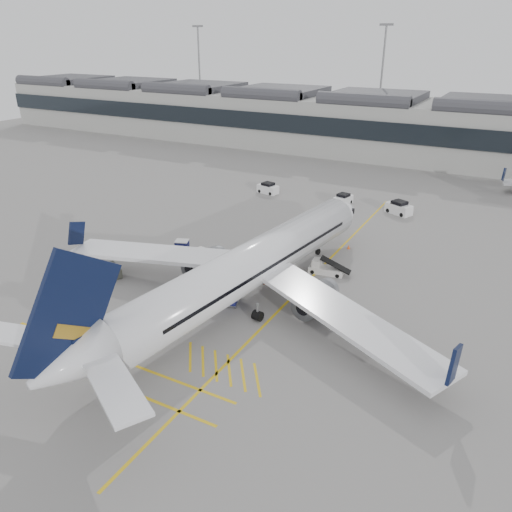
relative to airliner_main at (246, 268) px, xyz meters
The scene contains 18 objects.
ground 7.92m from the airliner_main, 156.96° to the right, with size 220.00×220.00×0.00m, color gray.
terminal 69.50m from the airliner_main, 95.40° to the left, with size 200.00×20.45×12.40m.
light_masts 84.34m from the airliner_main, 95.63° to the left, with size 113.00×0.60×25.45m.
apron_markings 8.74m from the airliner_main, 64.37° to the left, with size 0.25×60.00×0.01m, color gold.
airliner_main is the anchor object (origin of this frame).
belt_loader 10.81m from the airliner_main, 65.43° to the left, with size 4.53×1.90×1.81m.
baggage_cart_a 6.82m from the airliner_main, 167.86° to the right, with size 1.61×1.36×1.62m.
baggage_cart_b 3.11m from the airliner_main, 131.06° to the right, with size 1.88×1.71×1.63m.
baggage_cart_c 10.64m from the airliner_main, 148.21° to the left, with size 1.73×1.52×1.59m.
baggage_cart_d 13.85m from the airliner_main, 152.27° to the left, with size 1.95×1.80×1.66m.
ramp_agent_a 6.07m from the airliner_main, 124.67° to the left, with size 0.67×0.44×1.83m, color #DB3E0B.
ramp_agent_b 4.93m from the airliner_main, 91.87° to the left, with size 0.78×0.61×1.60m, color #E5600C.
pushback_tug 15.56m from the airliner_main, behind, with size 2.96×2.45×1.43m.
safety_cone_nose 17.78m from the airliner_main, 75.54° to the left, with size 0.35×0.35×0.49m, color #F24C0A.
safety_cone_engine 8.99m from the airliner_main, 44.88° to the left, with size 0.33×0.33×0.45m, color #F24C0A.
service_van_left 35.71m from the airliner_main, 113.89° to the left, with size 3.62×2.35×1.72m.
service_van_mid 32.89m from the airliner_main, 93.35° to the left, with size 2.23×3.48×1.66m.
service_van_right 33.22m from the airliner_main, 78.84° to the left, with size 4.05×3.17×1.86m.
Camera 1 is at (27.15, -33.25, 23.25)m, focal length 35.00 mm.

